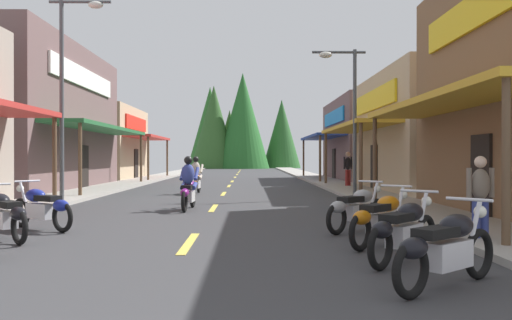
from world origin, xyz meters
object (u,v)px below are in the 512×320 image
motorcycle_parked_left_3 (4,214)px  motorcycle_parked_right_3 (357,208)px  streetlamp_left (70,72)px  rider_cruising_trailing (196,178)px  motorcycle_parked_right_1 (404,229)px  motorcycle_parked_right_2 (382,218)px  pedestrian_waiting (348,167)px  rider_cruising_lead (188,188)px  motorcycle_parked_right_0 (446,247)px  motorcycle_parked_left_4 (42,207)px  pedestrian_by_shop (480,194)px  streetlamp_right (346,100)px

motorcycle_parked_left_3 → motorcycle_parked_right_3: bearing=-123.4°
streetlamp_left → rider_cruising_trailing: 7.10m
motorcycle_parked_right_1 → motorcycle_parked_right_2: size_ratio=1.01×
pedestrian_waiting → rider_cruising_lead: bearing=-64.1°
motorcycle_parked_right_0 → motorcycle_parked_right_1: bearing=51.6°
motorcycle_parked_right_2 → streetlamp_left: bearing=85.5°
motorcycle_parked_right_1 → motorcycle_parked_right_0: bearing=-137.3°
motorcycle_parked_left_4 → motorcycle_parked_right_3: bearing=-146.5°
rider_cruising_trailing → pedestrian_by_shop: size_ratio=1.37×
motorcycle_parked_right_2 → pedestrian_by_shop: size_ratio=1.06×
motorcycle_parked_right_3 → pedestrian_by_shop: bearing=-88.3°
motorcycle_parked_right_3 → motorcycle_parked_right_1: bearing=-135.5°
pedestrian_by_shop → streetlamp_right: bearing=-13.8°
streetlamp_left → motorcycle_parked_right_0: 14.72m
motorcycle_parked_right_3 → pedestrian_waiting: bearing=34.6°
rider_cruising_lead → motorcycle_parked_right_3: bearing=-136.3°
motorcycle_parked_left_4 → motorcycle_parked_left_3: bearing=121.7°
motorcycle_parked_right_2 → pedestrian_waiting: pedestrian_waiting is taller
streetlamp_right → pedestrian_waiting: (1.25, 6.60, -2.63)m
motorcycle_parked_right_3 → rider_cruising_lead: rider_cruising_lead is taller
motorcycle_parked_right_3 → streetlamp_left: bearing=94.6°
motorcycle_parked_left_3 → rider_cruising_trailing: bearing=-53.5°
motorcycle_parked_right_0 → motorcycle_parked_left_4: (-6.69, 5.28, 0.00)m
streetlamp_right → pedestrian_by_shop: 11.35m
motorcycle_parked_right_1 → motorcycle_parked_left_3: size_ratio=1.03×
pedestrian_waiting → pedestrian_by_shop: bearing=-36.2°
streetlamp_left → motorcycle_parked_right_3: (8.08, -6.68, -3.82)m
motorcycle_parked_left_3 → pedestrian_by_shop: (8.59, -0.52, 0.41)m
motorcycle_parked_right_0 → motorcycle_parked_right_2: same height
rider_cruising_lead → pedestrian_waiting: pedestrian_waiting is taller
streetlamp_right → motorcycle_parked_right_1: size_ratio=3.32×
motorcycle_parked_right_0 → motorcycle_parked_left_4: bearing=101.5°
streetlamp_left → streetlamp_right: 9.88m
motorcycle_parked_right_3 → motorcycle_parked_right_2: bearing=-133.8°
streetlamp_left → motorcycle_parked_right_1: (8.10, -10.06, -3.82)m
motorcycle_parked_right_2 → motorcycle_parked_left_3: bearing=126.1°
motorcycle_parked_right_0 → motorcycle_parked_left_4: size_ratio=0.95×
streetlamp_left → pedestrian_waiting: 14.54m
pedestrian_by_shop → motorcycle_parked_right_2: bearing=79.5°
motorcycle_parked_right_1 → motorcycle_parked_left_4: same height
motorcycle_parked_right_2 → pedestrian_waiting: 17.97m
pedestrian_by_shop → streetlamp_left: bearing=33.9°
streetlamp_left → rider_cruising_lead: size_ratio=3.13×
motorcycle_parked_right_2 → motorcycle_parked_right_3: 1.87m
motorcycle_parked_right_2 → motorcycle_parked_right_3: same height
pedestrian_by_shop → pedestrian_waiting: bearing=-18.7°
streetlamp_left → rider_cruising_trailing: (3.63, 4.89, -3.66)m
pedestrian_waiting → motorcycle_parked_right_1: bearing=-41.3°
streetlamp_left → motorcycle_parked_right_3: 11.16m
motorcycle_parked_left_3 → pedestrian_by_shop: pedestrian_by_shop is taller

